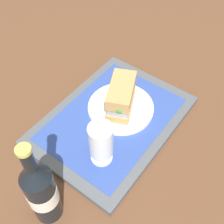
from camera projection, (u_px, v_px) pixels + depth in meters
The scene contains 7 objects.
ground_plane at pixel (112, 123), 0.84m from camera, with size 3.00×3.00×0.00m, color brown.
tray at pixel (112, 121), 0.84m from camera, with size 0.44×0.32×0.02m, color #4C5156.
placemat at pixel (112, 119), 0.83m from camera, with size 0.38×0.27×0.00m, color #2D4793.
plate at pixel (122, 109), 0.84m from camera, with size 0.19×0.19×0.01m, color white.
sandwich at pixel (122, 98), 0.80m from camera, with size 0.14×0.11×0.08m.
beer_glass at pixel (101, 142), 0.69m from camera, with size 0.06×0.06×0.12m.
beer_bottle at pixel (41, 191), 0.60m from camera, with size 0.07×0.07×0.27m.
Camera 1 is at (0.41, 0.31, 0.67)m, focal length 46.70 mm.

